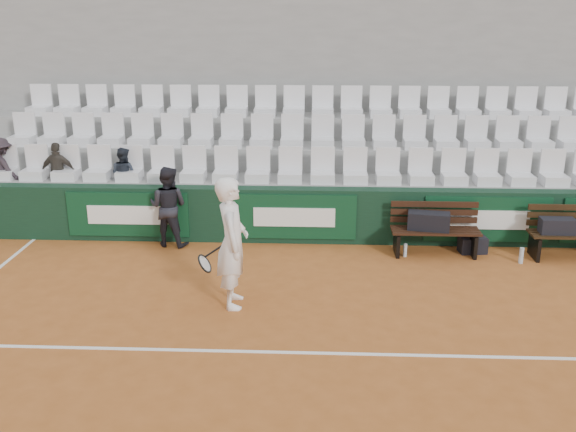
% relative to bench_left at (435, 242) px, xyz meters
% --- Properties ---
extents(ground, '(80.00, 80.00, 0.00)m').
position_rel_bench_left_xyz_m(ground, '(-2.24, -3.44, -0.23)').
color(ground, '#AC5C27').
rests_on(ground, ground).
extents(court_baseline, '(18.00, 0.06, 0.01)m').
position_rel_bench_left_xyz_m(court_baseline, '(-2.24, -3.44, -0.22)').
color(court_baseline, white).
rests_on(court_baseline, ground).
extents(back_barrier, '(18.00, 0.34, 1.00)m').
position_rel_bench_left_xyz_m(back_barrier, '(-2.17, 0.55, 0.28)').
color(back_barrier, '#10321F').
rests_on(back_barrier, ground).
extents(grandstand_tier_front, '(18.00, 0.95, 1.00)m').
position_rel_bench_left_xyz_m(grandstand_tier_front, '(-2.24, 1.18, 0.28)').
color(grandstand_tier_front, gray).
rests_on(grandstand_tier_front, ground).
extents(grandstand_tier_mid, '(18.00, 0.95, 1.45)m').
position_rel_bench_left_xyz_m(grandstand_tier_mid, '(-2.24, 2.13, 0.50)').
color(grandstand_tier_mid, gray).
rests_on(grandstand_tier_mid, ground).
extents(grandstand_tier_back, '(18.00, 0.95, 1.90)m').
position_rel_bench_left_xyz_m(grandstand_tier_back, '(-2.24, 3.08, 0.72)').
color(grandstand_tier_back, gray).
rests_on(grandstand_tier_back, ground).
extents(grandstand_rear_wall, '(18.00, 0.30, 4.40)m').
position_rel_bench_left_xyz_m(grandstand_rear_wall, '(-2.24, 3.71, 1.98)').
color(grandstand_rear_wall, gray).
rests_on(grandstand_rear_wall, ground).
extents(seat_row_front, '(11.90, 0.44, 0.63)m').
position_rel_bench_left_xyz_m(seat_row_front, '(-2.24, 1.01, 1.09)').
color(seat_row_front, silver).
rests_on(seat_row_front, grandstand_tier_front).
extents(seat_row_mid, '(11.90, 0.44, 0.63)m').
position_rel_bench_left_xyz_m(seat_row_mid, '(-2.24, 1.96, 1.54)').
color(seat_row_mid, silver).
rests_on(seat_row_mid, grandstand_tier_mid).
extents(seat_row_back, '(11.90, 0.44, 0.63)m').
position_rel_bench_left_xyz_m(seat_row_back, '(-2.24, 2.91, 1.99)').
color(seat_row_back, white).
rests_on(seat_row_back, grandstand_tier_back).
extents(bench_left, '(1.50, 0.56, 0.45)m').
position_rel_bench_left_xyz_m(bench_left, '(0.00, 0.00, 0.00)').
color(bench_left, black).
rests_on(bench_left, ground).
extents(bench_right, '(1.50, 0.56, 0.45)m').
position_rel_bench_left_xyz_m(bench_right, '(2.32, -0.08, 0.00)').
color(bench_right, black).
rests_on(bench_right, ground).
extents(sports_bag_left, '(0.74, 0.41, 0.30)m').
position_rel_bench_left_xyz_m(sports_bag_left, '(-0.13, 0.01, 0.38)').
color(sports_bag_left, black).
rests_on(sports_bag_left, bench_left).
extents(sports_bag_right, '(0.57, 0.27, 0.26)m').
position_rel_bench_left_xyz_m(sports_bag_right, '(2.00, -0.09, 0.36)').
color(sports_bag_right, black).
rests_on(sports_bag_right, bench_right).
extents(sports_bag_ground, '(0.49, 0.33, 0.28)m').
position_rel_bench_left_xyz_m(sports_bag_ground, '(0.68, 0.12, -0.09)').
color(sports_bag_ground, black).
rests_on(sports_bag_ground, ground).
extents(water_bottle_near, '(0.06, 0.06, 0.23)m').
position_rel_bench_left_xyz_m(water_bottle_near, '(-0.52, -0.13, -0.11)').
color(water_bottle_near, silver).
rests_on(water_bottle_near, ground).
extents(water_bottle_far, '(0.08, 0.08, 0.27)m').
position_rel_bench_left_xyz_m(water_bottle_far, '(1.38, -0.35, -0.09)').
color(water_bottle_far, '#ADBCC4').
rests_on(water_bottle_far, ground).
extents(tennis_player, '(0.76, 0.73, 1.89)m').
position_rel_bench_left_xyz_m(tennis_player, '(-3.22, -2.10, 0.72)').
color(tennis_player, white).
rests_on(tennis_player, ground).
extents(ball_kid, '(0.80, 0.68, 1.44)m').
position_rel_bench_left_xyz_m(ball_kid, '(-4.66, 0.26, 0.50)').
color(ball_kid, black).
rests_on(ball_kid, ground).
extents(spectator_b, '(0.67, 0.30, 1.14)m').
position_rel_bench_left_xyz_m(spectator_b, '(-6.90, 1.06, 1.34)').
color(spectator_b, '#37332C').
rests_on(spectator_b, grandstand_tier_front).
extents(spectator_c, '(0.62, 0.56, 1.06)m').
position_rel_bench_left_xyz_m(spectator_c, '(-5.66, 1.06, 1.30)').
color(spectator_c, '#202530').
rests_on(spectator_c, grandstand_tier_front).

